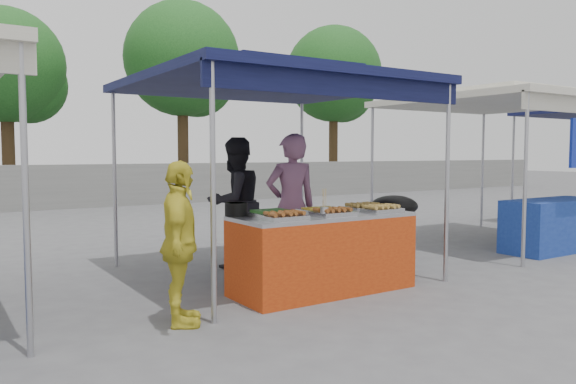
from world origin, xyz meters
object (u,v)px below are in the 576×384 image
wok_burner (394,227)px  cooking_pot (236,209)px  helper_man (235,203)px  vendor_table (323,253)px  vendor_woman (291,206)px  customer_person (180,244)px

wok_burner → cooking_pot: bearing=162.7°
cooking_pot → helper_man: bearing=62.8°
cooking_pot → helper_man: helper_man is taller
vendor_table → helper_man: size_ratio=1.16×
vendor_table → vendor_woman: 0.89m
vendor_woman → helper_man: bearing=-62.6°
vendor_table → cooking_pot: 1.07m
vendor_table → vendor_woman: size_ratio=1.15×
customer_person → cooking_pot: bearing=-29.6°
vendor_table → cooking_pot: (-0.87, 0.36, 0.49)m
vendor_woman → cooking_pot: bearing=33.8°
cooking_pot → helper_man: (0.68, 1.34, -0.06)m
cooking_pot → wok_burner: wok_burner is taller
cooking_pot → vendor_table: bearing=-22.7°
customer_person → helper_man: bearing=-14.2°
wok_burner → helper_man: helper_man is taller
vendor_woman → helper_man: vendor_woman is taller
cooking_pot → wok_burner: bearing=-2.5°
cooking_pot → customer_person: size_ratio=0.17×
vendor_woman → helper_man: (-0.27, 0.94, -0.01)m
vendor_woman → helper_man: 0.98m
wok_burner → vendor_woman: 1.35m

